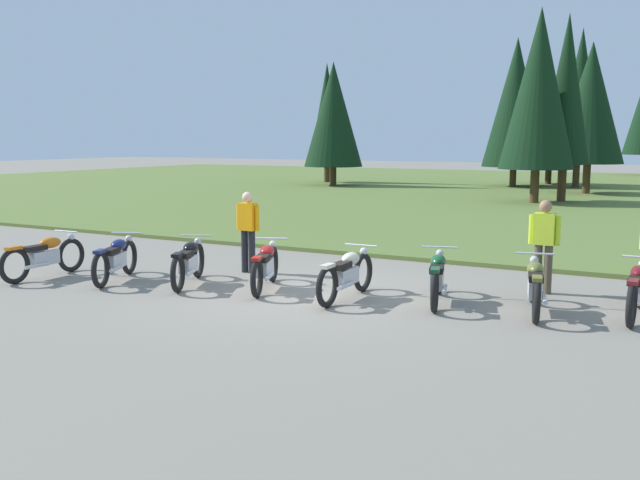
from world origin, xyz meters
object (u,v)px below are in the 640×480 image
object	(u,v)px
motorcycle_black	(189,262)
rider_near_row_end	(248,227)
motorcycle_red	(265,266)
rider_in_hivis_vest	(544,241)
motorcycle_maroon	(637,290)
motorcycle_cream	(347,274)
motorcycle_british_green	(437,277)
motorcycle_orange	(44,256)
motorcycle_navy	(116,259)
motorcycle_olive	(535,286)

from	to	relation	value
motorcycle_black	rider_near_row_end	size ratio (longest dim) A/B	1.18
motorcycle_red	rider_in_hivis_vest	xyz separation A→B (m)	(4.54, 2.06, 0.51)
motorcycle_maroon	motorcycle_cream	bearing A→B (deg)	-167.76
motorcycle_maroon	rider_near_row_end	size ratio (longest dim) A/B	1.26
rider_in_hivis_vest	motorcycle_black	bearing A→B (deg)	-158.22
motorcycle_black	motorcycle_red	world-z (taller)	same
motorcycle_maroon	rider_in_hivis_vest	size ratio (longest dim) A/B	1.26
rider_near_row_end	motorcycle_red	bearing A→B (deg)	-45.28
motorcycle_red	rider_near_row_end	bearing A→B (deg)	134.72
motorcycle_red	motorcycle_british_green	bearing A→B (deg)	8.40
motorcycle_orange	motorcycle_navy	xyz separation A→B (m)	(1.48, 0.44, 0.00)
motorcycle_black	motorcycle_british_green	xyz separation A→B (m)	(4.62, 0.81, 0.00)
motorcycle_orange	motorcycle_olive	xyz separation A→B (m)	(9.17, 1.69, 0.00)
motorcycle_red	motorcycle_maroon	bearing A→B (deg)	8.87
motorcycle_cream	rider_near_row_end	size ratio (longest dim) A/B	1.26
motorcycle_cream	motorcycle_maroon	size ratio (longest dim) A/B	1.00
motorcycle_cream	motorcycle_british_green	size ratio (longest dim) A/B	1.03
motorcycle_orange	motorcycle_black	distance (m)	3.07
motorcycle_orange	motorcycle_british_green	world-z (taller)	same
motorcycle_cream	motorcycle_olive	xyz separation A→B (m)	(3.05, 0.55, 0.00)
motorcycle_navy	motorcycle_maroon	size ratio (longest dim) A/B	0.94
motorcycle_red	motorcycle_cream	xyz separation A→B (m)	(1.66, -0.01, 0.00)
motorcycle_orange	motorcycle_black	size ratio (longest dim) A/B	1.07
motorcycle_british_green	rider_in_hivis_vest	bearing A→B (deg)	48.53
motorcycle_red	rider_near_row_end	world-z (taller)	rider_near_row_end
motorcycle_maroon	rider_in_hivis_vest	world-z (taller)	rider_in_hivis_vest
motorcycle_british_green	motorcycle_navy	bearing A→B (deg)	-169.01
motorcycle_red	motorcycle_olive	world-z (taller)	same
motorcycle_cream	rider_near_row_end	world-z (taller)	rider_near_row_end
motorcycle_orange	motorcycle_olive	bearing A→B (deg)	10.46
motorcycle_navy	motorcycle_maroon	bearing A→B (deg)	10.45
motorcycle_navy	motorcycle_olive	bearing A→B (deg)	9.28
motorcycle_cream	motorcycle_maroon	bearing A→B (deg)	12.24
motorcycle_british_green	motorcycle_olive	world-z (taller)	same
motorcycle_red	motorcycle_maroon	world-z (taller)	same
motorcycle_orange	motorcycle_navy	bearing A→B (deg)	16.47
motorcycle_cream	motorcycle_olive	size ratio (longest dim) A/B	1.02
rider_in_hivis_vest	motorcycle_cream	bearing A→B (deg)	-144.24
motorcycle_orange	motorcycle_olive	distance (m)	9.33
rider_near_row_end	motorcycle_black	bearing A→B (deg)	-100.96
motorcycle_black	motorcycle_british_green	world-z (taller)	same
rider_near_row_end	motorcycle_cream	bearing A→B (deg)	-23.10
motorcycle_olive	rider_near_row_end	size ratio (longest dim) A/B	1.24
motorcycle_black	rider_in_hivis_vest	size ratio (longest dim) A/B	1.18
motorcycle_maroon	motorcycle_british_green	bearing A→B (deg)	-170.64
motorcycle_navy	rider_in_hivis_vest	distance (m)	8.03
motorcycle_black	motorcycle_olive	bearing A→B (deg)	8.11
motorcycle_british_green	rider_near_row_end	distance (m)	4.41
motorcycle_red	motorcycle_maroon	xyz separation A→B (m)	(6.17, 0.96, 0.00)
motorcycle_maroon	motorcycle_orange	bearing A→B (deg)	-168.70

